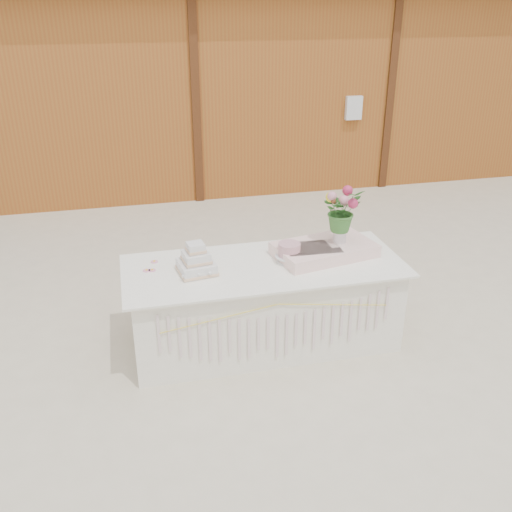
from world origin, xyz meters
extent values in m
plane|color=beige|center=(0.00, 0.00, 0.00)|extent=(80.00, 80.00, 0.00)
cube|color=brown|center=(0.00, 6.00, 1.50)|extent=(12.00, 4.00, 3.00)
cube|color=white|center=(0.00, 0.00, 0.38)|extent=(2.28, 0.88, 0.75)
cube|color=white|center=(0.00, 0.00, 0.76)|extent=(2.40, 1.00, 0.02)
cube|color=silver|center=(-0.58, -0.01, 0.82)|extent=(0.32, 0.32, 0.10)
cube|color=beige|center=(-0.58, -0.01, 0.79)|extent=(0.34, 0.34, 0.02)
cube|color=silver|center=(-0.58, -0.01, 0.91)|extent=(0.23, 0.23, 0.09)
cube|color=beige|center=(-0.58, -0.01, 0.89)|extent=(0.25, 0.25, 0.02)
cube|color=silver|center=(-0.58, -0.01, 1.00)|extent=(0.15, 0.15, 0.08)
cube|color=beige|center=(-0.58, -0.01, 0.98)|extent=(0.16, 0.16, 0.02)
cylinder|color=white|center=(0.22, 0.01, 0.78)|extent=(0.21, 0.21, 0.01)
cylinder|color=white|center=(0.22, 0.01, 0.80)|extent=(0.06, 0.06, 0.04)
cylinder|color=white|center=(0.22, 0.01, 0.83)|extent=(0.24, 0.24, 0.01)
cylinder|color=#C18B96|center=(0.22, 0.01, 0.89)|extent=(0.19, 0.19, 0.11)
cube|color=#FFD5CD|center=(0.57, 0.07, 0.82)|extent=(0.94, 0.66, 0.11)
cylinder|color=silver|center=(0.71, 0.09, 0.96)|extent=(0.11, 0.11, 0.16)
imported|color=#336B2A|center=(0.71, 0.09, 1.22)|extent=(0.42, 0.39, 0.38)
camera|label=1|loc=(-1.09, -4.25, 2.88)|focal=40.00mm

